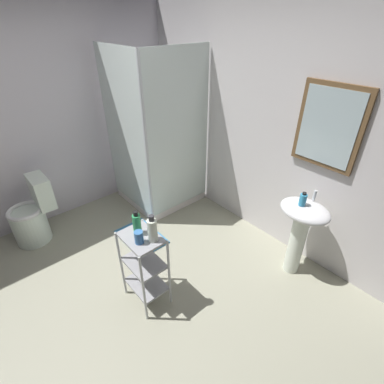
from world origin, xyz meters
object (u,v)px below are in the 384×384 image
at_px(toilet, 33,216).
at_px(hand_soap_bottle, 303,200).
at_px(storage_cart, 144,264).
at_px(bath_mat, 141,237).
at_px(shower_stall, 158,172).
at_px(body_wash_bottle_green, 137,224).
at_px(pedestal_sink, 301,225).
at_px(lotion_bottle_white, 152,230).
at_px(rinse_cup, 139,237).

xyz_separation_m(toilet, hand_soap_bottle, (2.20, 1.77, 0.55)).
xyz_separation_m(storage_cart, bath_mat, (-0.76, 0.41, -0.43)).
xyz_separation_m(shower_stall, toilet, (-0.30, -1.52, -0.15)).
bearing_deg(storage_cart, body_wash_bottle_green, 170.01).
relative_size(shower_stall, storage_cart, 2.70).
xyz_separation_m(pedestal_sink, toilet, (-2.23, -1.81, -0.26)).
relative_size(lotion_bottle_white, bath_mat, 0.40).
height_order(pedestal_sink, hand_soap_bottle, hand_soap_bottle).
bearing_deg(toilet, pedestal_sink, 39.14).
xyz_separation_m(hand_soap_bottle, body_wash_bottle_green, (-0.71, -1.27, -0.03)).
bearing_deg(hand_soap_bottle, storage_cart, -117.03).
bearing_deg(body_wash_bottle_green, lotion_bottle_white, 16.80).
bearing_deg(shower_stall, hand_soap_bottle, 7.52).
xyz_separation_m(body_wash_bottle_green, bath_mat, (-0.70, 0.40, -0.83)).
distance_m(toilet, lotion_bottle_white, 1.81).
height_order(lotion_bottle_white, rinse_cup, lotion_bottle_white).
distance_m(hand_soap_bottle, body_wash_bottle_green, 1.45).
relative_size(shower_stall, toilet, 2.63).
bearing_deg(body_wash_bottle_green, bath_mat, 150.58).
height_order(body_wash_bottle_green, bath_mat, body_wash_bottle_green).
xyz_separation_m(shower_stall, body_wash_bottle_green, (1.19, -1.02, 0.37)).
bearing_deg(body_wash_bottle_green, storage_cart, -9.99).
height_order(pedestal_sink, storage_cart, pedestal_sink).
xyz_separation_m(pedestal_sink, rinse_cup, (-0.63, -1.36, 0.21)).
distance_m(hand_soap_bottle, bath_mat, 1.87).
height_order(storage_cart, rinse_cup, rinse_cup).
height_order(hand_soap_bottle, rinse_cup, hand_soap_bottle).
relative_size(shower_stall, bath_mat, 3.33).
bearing_deg(rinse_cup, bath_mat, 150.97).
bearing_deg(pedestal_sink, rinse_cup, -114.85).
relative_size(hand_soap_bottle, lotion_bottle_white, 0.55).
relative_size(toilet, hand_soap_bottle, 5.83).
distance_m(pedestal_sink, body_wash_bottle_green, 1.52).
xyz_separation_m(lotion_bottle_white, rinse_cup, (-0.05, -0.10, -0.05)).
xyz_separation_m(storage_cart, body_wash_bottle_green, (-0.06, 0.01, 0.40)).
bearing_deg(pedestal_sink, storage_cart, -117.28).
height_order(body_wash_bottle_green, rinse_cup, body_wash_bottle_green).
relative_size(storage_cart, lotion_bottle_white, 3.10).
height_order(shower_stall, bath_mat, shower_stall).
relative_size(hand_soap_bottle, body_wash_bottle_green, 0.61).
distance_m(shower_stall, pedestal_sink, 1.95).
xyz_separation_m(toilet, storage_cart, (1.55, 0.50, 0.12)).
height_order(toilet, bath_mat, toilet).
xyz_separation_m(pedestal_sink, body_wash_bottle_green, (-0.73, -1.30, 0.26)).
height_order(pedestal_sink, bath_mat, pedestal_sink).
distance_m(storage_cart, body_wash_bottle_green, 0.40).
bearing_deg(toilet, shower_stall, 78.97).
bearing_deg(hand_soap_bottle, lotion_bottle_white, -114.46).
distance_m(shower_stall, toilet, 1.56).
bearing_deg(toilet, bath_mat, 48.84).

